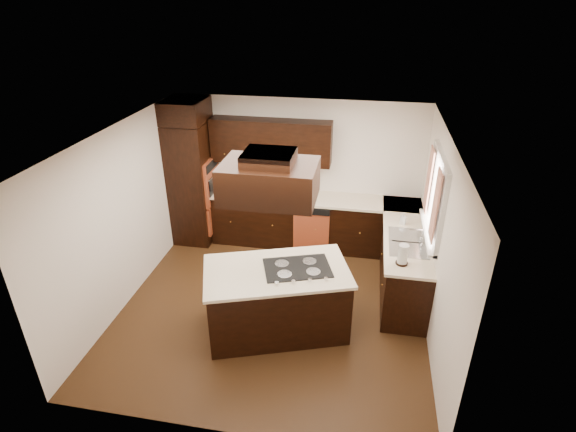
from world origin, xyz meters
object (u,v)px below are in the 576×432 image
object	(u,v)px
island	(277,301)
spice_rack	(268,185)
oven_column	(193,183)
range_hood	(269,181)

from	to	relation	value
island	spice_rack	bearing A→B (deg)	86.04
spice_rack	oven_column	bearing A→B (deg)	164.34
oven_column	range_hood	size ratio (longest dim) A/B	2.02
range_hood	oven_column	bearing A→B (deg)	129.74
oven_column	range_hood	bearing A→B (deg)	-50.26
oven_column	range_hood	distance (m)	3.13
island	spice_rack	world-z (taller)	spice_rack
oven_column	island	world-z (taller)	oven_column
island	range_hood	world-z (taller)	range_hood
oven_column	spice_rack	bearing A→B (deg)	3.13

